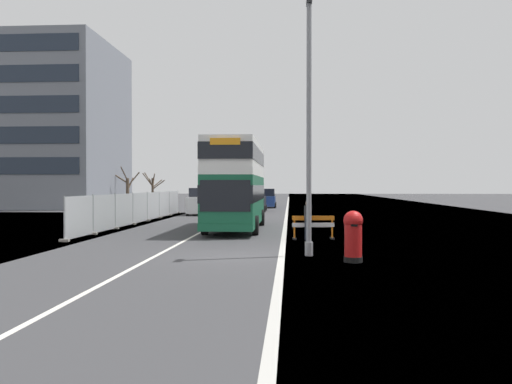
# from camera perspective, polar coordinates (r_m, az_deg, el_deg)

# --- Properties ---
(ground) EXTENTS (140.00, 280.00, 0.10)m
(ground) POSITION_cam_1_polar(r_m,az_deg,el_deg) (18.86, -0.58, -7.12)
(ground) COLOR #38383A
(double_decker_bus) EXTENTS (2.91, 11.08, 4.93)m
(double_decker_bus) POSITION_cam_1_polar(r_m,az_deg,el_deg) (30.01, -2.12, 0.91)
(double_decker_bus) COLOR #145638
(double_decker_bus) RESTS_ON ground
(lamppost_foreground) EXTENTS (0.29, 0.70, 9.22)m
(lamppost_foreground) POSITION_cam_1_polar(r_m,az_deg,el_deg) (18.92, 5.79, 6.32)
(lamppost_foreground) COLOR gray
(lamppost_foreground) RESTS_ON ground
(red_pillar_postbox) EXTENTS (0.64, 0.64, 1.69)m
(red_pillar_postbox) POSITION_cam_1_polar(r_m,az_deg,el_deg) (17.56, 10.54, -4.51)
(red_pillar_postbox) COLOR black
(red_pillar_postbox) RESTS_ON ground
(roadworks_barrier) EXTENTS (1.98, 0.71, 1.10)m
(roadworks_barrier) POSITION_cam_1_polar(r_m,az_deg,el_deg) (24.65, 6.26, -3.52)
(roadworks_barrier) COLOR orange
(roadworks_barrier) RESTS_ON ground
(construction_site_fence) EXTENTS (0.44, 24.00, 2.07)m
(construction_site_fence) POSITION_cam_1_polar(r_m,az_deg,el_deg) (36.18, -12.51, -1.72)
(construction_site_fence) COLOR #A8AAAD
(construction_site_fence) RESTS_ON ground
(car_oncoming_near) EXTENTS (2.04, 4.33, 2.30)m
(car_oncoming_near) POSITION_cam_1_polar(r_m,az_deg,el_deg) (45.18, -5.99, -1.11)
(car_oncoming_near) COLOR silver
(car_oncoming_near) RESTS_ON ground
(car_receding_mid) EXTENTS (1.98, 4.49, 2.18)m
(car_receding_mid) POSITION_cam_1_polar(r_m,az_deg,el_deg) (50.97, 0.00, -0.97)
(car_receding_mid) COLOR black
(car_receding_mid) RESTS_ON ground
(car_receding_far) EXTENTS (1.95, 3.94, 2.15)m
(car_receding_far) POSITION_cam_1_polar(r_m,az_deg,el_deg) (59.20, 1.25, -0.75)
(car_receding_far) COLOR navy
(car_receding_far) RESTS_ON ground
(car_far_side) EXTENTS (2.06, 4.41, 2.18)m
(car_far_side) POSITION_cam_1_polar(r_m,az_deg,el_deg) (67.04, -3.05, -0.57)
(car_far_side) COLOR maroon
(car_far_side) RESTS_ON ground
(bare_tree_far_verge_near) EXTENTS (3.01, 3.05, 4.69)m
(bare_tree_far_verge_near) POSITION_cam_1_polar(r_m,az_deg,el_deg) (63.08, -13.83, 0.36)
(bare_tree_far_verge_near) COLOR #4C3D2D
(bare_tree_far_verge_near) RESTS_ON ground
(bare_tree_far_verge_mid) EXTENTS (2.93, 3.07, 4.20)m
(bare_tree_far_verge_mid) POSITION_cam_1_polar(r_m,az_deg,el_deg) (67.29, -11.19, 0.46)
(bare_tree_far_verge_mid) COLOR #4C3D2D
(bare_tree_far_verge_mid) RESTS_ON ground
(pedestrian_at_kerb) EXTENTS (0.34, 0.34, 1.81)m
(pedestrian_at_kerb) POSITION_cam_1_polar(r_m,az_deg,el_deg) (24.30, 5.67, -3.09)
(pedestrian_at_kerb) COLOR #2D3342
(pedestrian_at_kerb) RESTS_ON ground
(backdrop_office_block) EXTENTS (23.51, 15.29, 18.64)m
(backdrop_office_block) POSITION_cam_1_polar(r_m,az_deg,el_deg) (67.43, -24.98, 6.45)
(backdrop_office_block) COLOR gray
(backdrop_office_block) RESTS_ON ground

